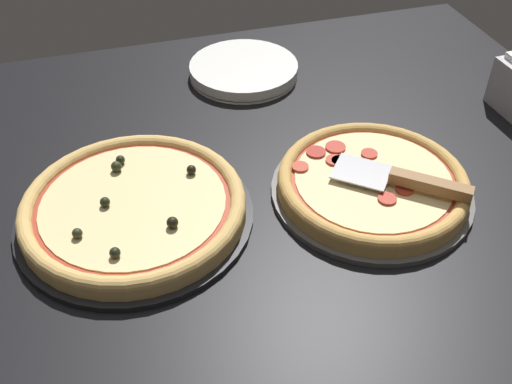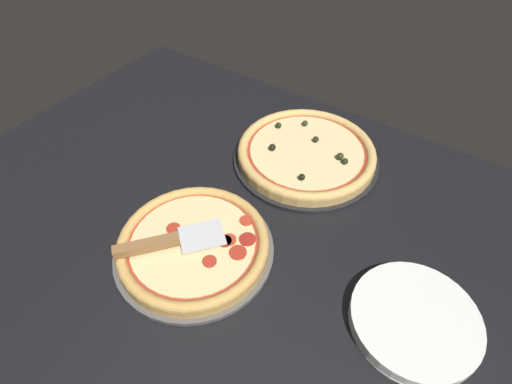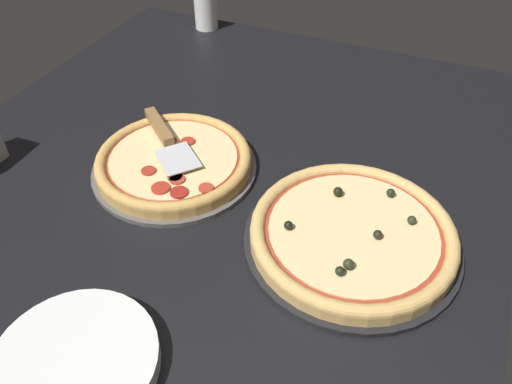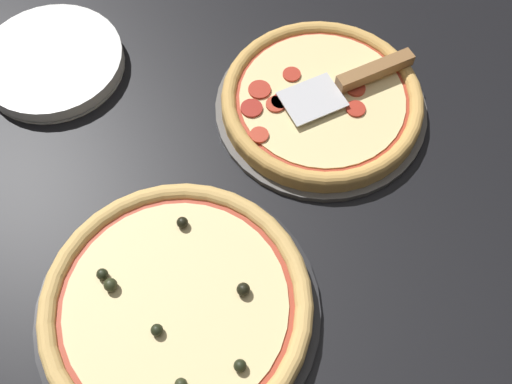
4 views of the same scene
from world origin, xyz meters
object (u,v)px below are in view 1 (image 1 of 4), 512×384
(pizza_front, at_px, (373,182))
(pizza_back, at_px, (134,206))
(serving_spatula, at_px, (415,182))
(plate_stack, at_px, (244,70))

(pizza_front, relative_size, pizza_back, 0.89)
(pizza_front, bearing_deg, serving_spatula, -131.99)
(serving_spatula, distance_m, plate_stack, 0.51)
(pizza_front, relative_size, serving_spatula, 1.58)
(pizza_back, distance_m, plate_stack, 0.48)
(pizza_back, bearing_deg, pizza_front, -97.73)
(serving_spatula, bearing_deg, pizza_front, 48.01)
(pizza_front, xyz_separation_m, serving_spatula, (-0.05, -0.05, 0.02))
(serving_spatula, xyz_separation_m, plate_stack, (0.48, 0.15, -0.04))
(plate_stack, bearing_deg, pizza_back, 143.10)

